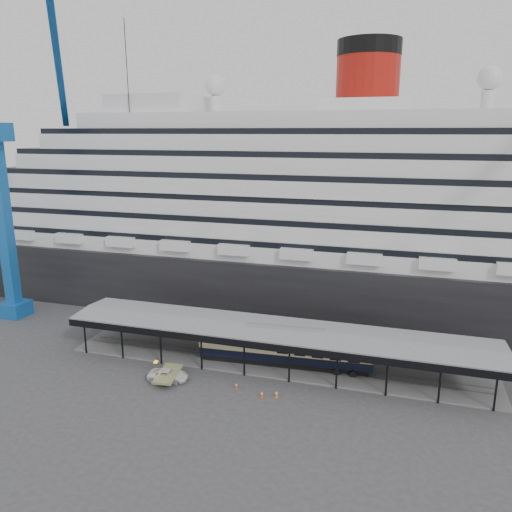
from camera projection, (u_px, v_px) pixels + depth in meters
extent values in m
plane|color=#38383B|center=(264.00, 382.00, 61.33)|extent=(200.00, 200.00, 0.00)
cube|color=black|center=(312.00, 274.00, 89.84)|extent=(130.00, 30.00, 10.00)
cylinder|color=#A3140D|center=(367.00, 83.00, 79.72)|extent=(10.00, 10.00, 9.00)
cylinder|color=black|center=(369.00, 48.00, 78.44)|extent=(10.10, 10.10, 2.50)
sphere|color=silver|center=(216.00, 85.00, 86.86)|extent=(3.60, 3.60, 3.60)
sphere|color=silver|center=(490.00, 78.00, 74.66)|extent=(3.60, 3.60, 3.60)
cube|color=slate|center=(275.00, 363.00, 65.94)|extent=(56.00, 8.00, 0.24)
cube|color=slate|center=(273.00, 365.00, 65.24)|extent=(54.00, 0.08, 0.10)
cube|color=slate|center=(276.00, 360.00, 66.57)|extent=(54.00, 0.08, 0.10)
cube|color=black|center=(266.00, 347.00, 60.71)|extent=(56.00, 0.18, 0.90)
cube|color=black|center=(283.00, 321.00, 69.07)|extent=(56.00, 0.18, 0.90)
cube|color=slate|center=(275.00, 328.00, 64.71)|extent=(56.00, 9.00, 0.24)
cube|color=#175CAE|center=(15.00, 309.00, 83.09)|extent=(4.00, 4.00, 2.40)
cube|color=#175CAE|center=(5.00, 225.00, 79.63)|extent=(1.80, 1.80, 26.00)
cube|color=#175CAE|center=(59.00, 69.00, 76.95)|extent=(12.92, 17.86, 16.80)
cylinder|color=black|center=(133.00, 170.00, 83.89)|extent=(0.12, 0.12, 47.21)
imported|color=white|center=(168.00, 375.00, 61.55)|extent=(5.23, 2.92, 1.38)
cube|color=black|center=(285.00, 361.00, 65.45)|extent=(21.67, 3.81, 0.72)
cube|color=black|center=(285.00, 355.00, 65.22)|extent=(22.72, 4.28, 1.13)
cube|color=beige|center=(285.00, 346.00, 64.92)|extent=(22.73, 4.32, 1.33)
cube|color=black|center=(285.00, 340.00, 64.71)|extent=(22.72, 4.28, 0.41)
cube|color=#D5420B|center=(236.00, 388.00, 59.78)|extent=(0.44, 0.44, 0.03)
cone|color=#D5420B|center=(236.00, 385.00, 59.69)|extent=(0.37, 0.37, 0.74)
cylinder|color=white|center=(236.00, 385.00, 59.67)|extent=(0.24, 0.24, 0.14)
cube|color=orange|center=(276.00, 397.00, 57.81)|extent=(0.56, 0.56, 0.03)
cone|color=orange|center=(276.00, 394.00, 57.71)|extent=(0.48, 0.48, 0.81)
cylinder|color=white|center=(277.00, 393.00, 57.69)|extent=(0.26, 0.26, 0.16)
cube|color=#D6440B|center=(262.00, 397.00, 57.75)|extent=(0.42, 0.42, 0.03)
cone|color=#D6440B|center=(262.00, 394.00, 57.65)|extent=(0.36, 0.36, 0.78)
cylinder|color=white|center=(262.00, 394.00, 57.63)|extent=(0.25, 0.25, 0.15)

